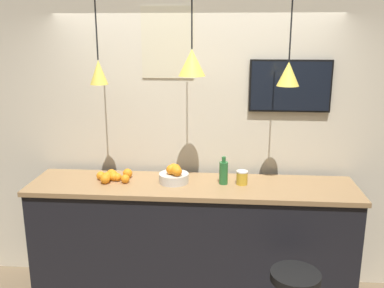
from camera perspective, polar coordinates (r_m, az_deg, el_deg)
The scene contains 11 objects.
back_wall at distance 3.92m, azimuth 0.50°, elevation 1.55°, with size 8.00×0.06×2.90m.
service_counter at distance 3.84m, azimuth -0.00°, elevation -13.06°, with size 2.76×0.62×1.10m.
fruit_bowl at distance 3.63m, azimuth -2.39°, elevation -4.15°, with size 0.25×0.25×0.17m.
orange_pile at distance 3.75m, azimuth -10.44°, elevation -4.24°, with size 0.30×0.25×0.09m.
juice_bottle at distance 3.60m, azimuth 4.23°, elevation -3.79°, with size 0.07×0.07×0.24m.
spread_jar at distance 3.62m, azimuth 6.69°, elevation -4.47°, with size 0.10×0.10×0.12m.
pendant_lamp_left at distance 3.54m, azimuth -12.34°, elevation 9.46°, with size 0.15×0.15×0.87m.
pendant_lamp_middle at distance 3.39m, azimuth -0.02°, elevation 10.85°, with size 0.21×0.21×0.79m.
pendant_lamp_right at distance 3.42m, azimuth 12.73°, elevation 9.22°, with size 0.18×0.18×0.87m.
mounted_tv at distance 3.82m, azimuth 12.96°, elevation 7.54°, with size 0.70×0.04×0.45m.
wall_poster at distance 3.80m, azimuth -3.28°, elevation 13.34°, with size 0.46×0.01×0.61m.
Camera 1 is at (0.28, -2.80, 2.35)m, focal length 40.00 mm.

